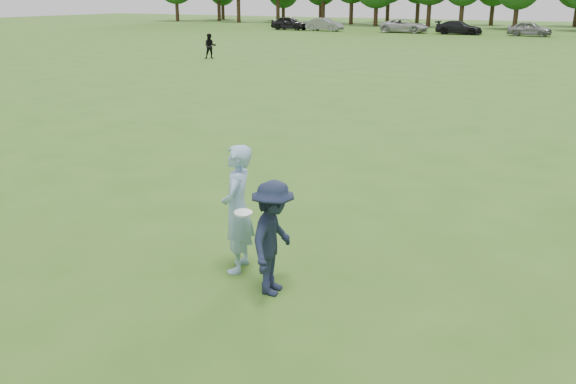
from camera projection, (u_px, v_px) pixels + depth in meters
name	position (u px, v px, depth m)	size (l,w,h in m)	color
ground	(307.00, 275.00, 9.26)	(200.00, 200.00, 0.00)	#305818
thrower	(237.00, 209.00, 9.17)	(0.72, 0.47, 1.98)	#8CB1D8
defender	(273.00, 238.00, 8.49)	(1.07, 0.62, 1.66)	#181F35
player_far_a	(210.00, 46.00, 40.22)	(0.79, 0.62, 1.63)	black
car_a	(290.00, 23.00, 73.09)	(1.86, 4.63, 1.58)	black
car_b	(324.00, 25.00, 70.87)	(1.54, 4.41, 1.45)	slate
car_c	(404.00, 26.00, 67.64)	(2.45, 5.31, 1.48)	#ADADB2
car_d	(459.00, 28.00, 64.74)	(1.98, 4.86, 1.41)	black
car_e	(530.00, 29.00, 61.95)	(1.73, 4.30, 1.46)	slate
disc_in_play	(243.00, 213.00, 8.81)	(0.29, 0.29, 0.06)	white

